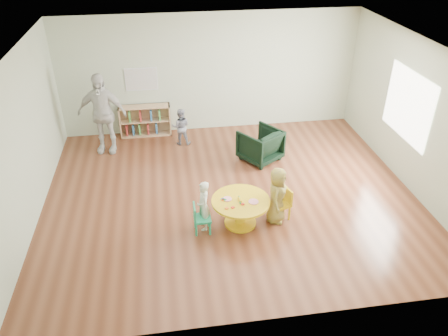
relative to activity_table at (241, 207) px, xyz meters
name	(u,v)px	position (x,y,z in m)	size (l,w,h in m)	color
room	(232,103)	(-0.02, 0.91, 1.55)	(7.10, 7.00, 2.80)	#5B2F1C
activity_table	(241,207)	(0.00, 0.00, 0.00)	(1.00, 1.00, 0.54)	gold
kid_chair_left	(200,218)	(-0.71, -0.10, -0.06)	(0.29, 0.29, 0.54)	#1C9E6A
kid_chair_right	(282,202)	(0.76, 0.08, -0.03)	(0.40, 0.40, 0.59)	gold
bookshelf	(145,120)	(-1.64, 3.77, 0.02)	(1.20, 0.30, 0.75)	tan
alphabet_poster	(141,79)	(-1.63, 3.89, 1.00)	(0.74, 0.01, 0.54)	silver
armchair	(260,145)	(0.83, 2.15, 0.01)	(0.76, 0.78, 0.71)	black
child_left	(203,206)	(-0.64, -0.01, 0.11)	(0.33, 0.22, 0.91)	silver
child_right	(277,195)	(0.63, 0.01, 0.18)	(0.51, 0.33, 1.05)	yellow
toddler	(181,127)	(-0.81, 3.15, 0.09)	(0.42, 0.33, 0.87)	#1A2443
adult_caretaker	(102,114)	(-2.51, 3.08, 0.56)	(1.06, 0.44, 1.81)	silver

